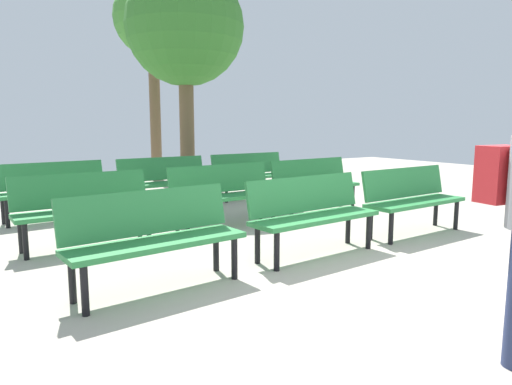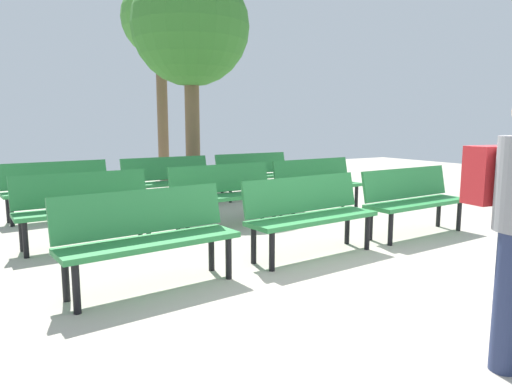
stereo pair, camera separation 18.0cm
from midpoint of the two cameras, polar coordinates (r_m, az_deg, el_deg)
name	(u,v)px [view 2 (the right image)]	position (r m, az deg, el deg)	size (l,w,h in m)	color
ground_plane	(427,298)	(4.34, 21.34, -11.97)	(24.00, 24.00, 0.00)	#B2A899
bench_r0_c0	(148,233)	(4.27, -11.89, -4.81)	(1.63, 0.61, 0.87)	#2D8442
bench_r0_c1	(309,211)	(5.25, 7.50, -2.21)	(1.63, 0.59, 0.87)	#2D8442
bench_r0_c2	(413,197)	(6.54, 19.37, -0.51)	(1.62, 0.55, 0.87)	#2D8442
bench_r1_c0	(85,204)	(5.98, -19.37, -1.32)	(1.61, 0.53, 0.87)	#2D8442
bench_r1_c1	(225,191)	(6.71, -3.06, 0.18)	(1.61, 0.52, 0.87)	#2D8442
bench_r1_c2	(317,182)	(7.83, 8.11, 1.30)	(1.63, 0.59, 0.87)	#2D8442
bench_r2_c0	(58,186)	(7.82, -22.44, 0.73)	(1.63, 0.61, 0.87)	#2D8442
bench_r2_c1	(169,179)	(8.33, -10.01, 1.69)	(1.62, 0.54, 0.87)	#2D8442
bench_r2_c2	(255,172)	(9.23, 0.44, 2.47)	(1.61, 0.53, 0.87)	#2D8442
tree_0	(191,28)	(10.31, -7.48, 19.30)	(2.44, 2.44, 4.68)	brown
tree_1	(160,22)	(12.62, -11.24, 19.79)	(1.91, 1.91, 5.02)	brown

